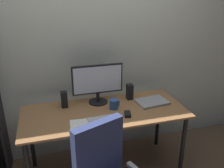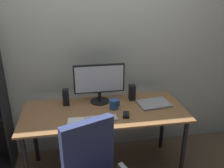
{
  "view_description": "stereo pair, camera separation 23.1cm",
  "coord_description": "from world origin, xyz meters",
  "px_view_note": "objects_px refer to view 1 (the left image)",
  "views": [
    {
      "loc": [
        -0.51,
        -2.05,
        1.87
      ],
      "look_at": [
        0.08,
        0.02,
        1.01
      ],
      "focal_mm": 38.35,
      "sensor_mm": 36.0,
      "label": 1
    },
    {
      "loc": [
        -0.28,
        -2.1,
        1.87
      ],
      "look_at": [
        0.08,
        0.02,
        1.01
      ],
      "focal_mm": 38.35,
      "sensor_mm": 36.0,
      "label": 2
    }
  ],
  "objects_px": {
    "desk": "(105,118)",
    "keyboard": "(104,119)",
    "speaker_left": "(64,99)",
    "coffee_mug": "(114,104)",
    "monitor": "(98,81)",
    "laptop": "(152,102)",
    "speaker_right": "(130,92)",
    "mouse": "(128,114)"
  },
  "relations": [
    {
      "from": "speaker_left",
      "to": "laptop",
      "type": "bearing_deg",
      "value": -9.7
    },
    {
      "from": "coffee_mug",
      "to": "mouse",
      "type": "bearing_deg",
      "value": -63.67
    },
    {
      "from": "mouse",
      "to": "speaker_right",
      "type": "xyz_separation_m",
      "value": [
        0.14,
        0.35,
        0.07
      ]
    },
    {
      "from": "mouse",
      "to": "speaker_left",
      "type": "height_order",
      "value": "speaker_left"
    },
    {
      "from": "monitor",
      "to": "laptop",
      "type": "height_order",
      "value": "monitor"
    },
    {
      "from": "mouse",
      "to": "speaker_right",
      "type": "relative_size",
      "value": 0.56
    },
    {
      "from": "monitor",
      "to": "laptop",
      "type": "xyz_separation_m",
      "value": [
        0.55,
        -0.16,
        -0.23
      ]
    },
    {
      "from": "laptop",
      "to": "speaker_left",
      "type": "xyz_separation_m",
      "value": [
        -0.9,
        0.15,
        0.07
      ]
    },
    {
      "from": "desk",
      "to": "mouse",
      "type": "xyz_separation_m",
      "value": [
        0.19,
        -0.15,
        0.1
      ]
    },
    {
      "from": "mouse",
      "to": "desk",
      "type": "bearing_deg",
      "value": 153.74
    },
    {
      "from": "monitor",
      "to": "coffee_mug",
      "type": "xyz_separation_m",
      "value": [
        0.12,
        -0.18,
        -0.19
      ]
    },
    {
      "from": "desk",
      "to": "laptop",
      "type": "height_order",
      "value": "laptop"
    },
    {
      "from": "laptop",
      "to": "monitor",
      "type": "bearing_deg",
      "value": 157.3
    },
    {
      "from": "speaker_left",
      "to": "mouse",
      "type": "bearing_deg",
      "value": -31.72
    },
    {
      "from": "keyboard",
      "to": "speaker_left",
      "type": "xyz_separation_m",
      "value": [
        -0.32,
        0.37,
        0.08
      ]
    },
    {
      "from": "mouse",
      "to": "coffee_mug",
      "type": "xyz_separation_m",
      "value": [
        -0.09,
        0.17,
        0.03
      ]
    },
    {
      "from": "mouse",
      "to": "coffee_mug",
      "type": "bearing_deg",
      "value": 129.1
    },
    {
      "from": "laptop",
      "to": "speaker_right",
      "type": "bearing_deg",
      "value": 135.72
    },
    {
      "from": "speaker_right",
      "to": "coffee_mug",
      "type": "bearing_deg",
      "value": -143.41
    },
    {
      "from": "desk",
      "to": "keyboard",
      "type": "relative_size",
      "value": 5.59
    },
    {
      "from": "keyboard",
      "to": "coffee_mug",
      "type": "height_order",
      "value": "coffee_mug"
    },
    {
      "from": "monitor",
      "to": "coffee_mug",
      "type": "bearing_deg",
      "value": -55.96
    },
    {
      "from": "desk",
      "to": "keyboard",
      "type": "height_order",
      "value": "keyboard"
    },
    {
      "from": "coffee_mug",
      "to": "speaker_right",
      "type": "bearing_deg",
      "value": 36.59
    },
    {
      "from": "mouse",
      "to": "coffee_mug",
      "type": "height_order",
      "value": "coffee_mug"
    },
    {
      "from": "coffee_mug",
      "to": "monitor",
      "type": "bearing_deg",
      "value": 124.04
    },
    {
      "from": "laptop",
      "to": "speaker_left",
      "type": "bearing_deg",
      "value": 164.03
    },
    {
      "from": "laptop",
      "to": "speaker_right",
      "type": "relative_size",
      "value": 1.88
    },
    {
      "from": "speaker_right",
      "to": "speaker_left",
      "type": "bearing_deg",
      "value": 180.0
    },
    {
      "from": "monitor",
      "to": "speaker_right",
      "type": "bearing_deg",
      "value": -1.29
    },
    {
      "from": "keyboard",
      "to": "mouse",
      "type": "distance_m",
      "value": 0.24
    },
    {
      "from": "keyboard",
      "to": "desk",
      "type": "bearing_deg",
      "value": 72.09
    },
    {
      "from": "desk",
      "to": "monitor",
      "type": "relative_size",
      "value": 3.06
    },
    {
      "from": "keyboard",
      "to": "speaker_right",
      "type": "bearing_deg",
      "value": 42.35
    },
    {
      "from": "mouse",
      "to": "keyboard",
      "type": "bearing_deg",
      "value": -162.54
    },
    {
      "from": "desk",
      "to": "keyboard",
      "type": "bearing_deg",
      "value": -106.55
    },
    {
      "from": "monitor",
      "to": "speaker_left",
      "type": "xyz_separation_m",
      "value": [
        -0.35,
        -0.01,
        -0.15
      ]
    },
    {
      "from": "desk",
      "to": "keyboard",
      "type": "xyz_separation_m",
      "value": [
        -0.05,
        -0.17,
        0.09
      ]
    },
    {
      "from": "mouse",
      "to": "coffee_mug",
      "type": "relative_size",
      "value": 0.92
    },
    {
      "from": "speaker_left",
      "to": "coffee_mug",
      "type": "bearing_deg",
      "value": -19.91
    },
    {
      "from": "mouse",
      "to": "laptop",
      "type": "height_order",
      "value": "mouse"
    },
    {
      "from": "laptop",
      "to": "speaker_left",
      "type": "height_order",
      "value": "speaker_left"
    }
  ]
}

